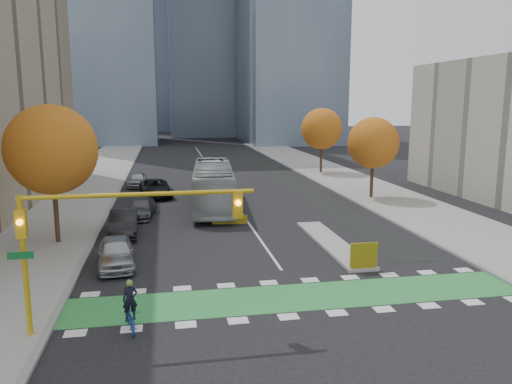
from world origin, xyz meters
name	(u,v)px	position (x,y,z in m)	size (l,w,h in m)	color
ground	(310,311)	(0.00, 0.00, 0.00)	(300.00, 300.00, 0.00)	black
sidewalk_west	(59,214)	(-13.50, 20.00, 0.07)	(7.00, 120.00, 0.15)	gray
sidewalk_east	(397,202)	(13.50, 20.00, 0.07)	(7.00, 120.00, 0.15)	gray
curb_west	(108,213)	(-10.00, 20.00, 0.07)	(0.30, 120.00, 0.16)	gray
curb_east	(358,203)	(10.00, 20.00, 0.07)	(0.30, 120.00, 0.16)	gray
bike_crossing	(300,297)	(0.00, 1.50, 0.01)	(20.00, 3.00, 0.01)	#2D8B3E
centre_line	(214,174)	(0.00, 40.00, 0.01)	(0.15, 70.00, 0.01)	silver
bike_lane_paint	(297,185)	(7.50, 30.00, 0.01)	(2.50, 50.00, 0.01)	black
median_island	(332,243)	(4.00, 9.00, 0.08)	(1.60, 10.00, 0.16)	gray
hazard_board	(364,255)	(4.00, 4.20, 0.80)	(1.40, 0.12, 1.30)	yellow
tree_west	(52,150)	(-12.00, 12.00, 5.62)	(5.20, 5.20, 8.22)	#332114
tree_east_near	(373,143)	(12.00, 22.00, 4.86)	(4.40, 4.40, 7.08)	#332114
tree_east_far	(322,129)	(12.50, 38.00, 5.24)	(4.80, 4.80, 7.65)	#332114
traffic_signal_west	(99,226)	(-7.93, -0.51, 4.03)	(8.53, 0.56, 5.20)	#BF9914
cyclist	(131,314)	(-7.00, -0.50, 0.65)	(0.93, 1.78, 1.96)	navy
bus	(213,185)	(-1.92, 20.69, 1.80)	(3.03, 12.93, 3.60)	#A0A4A8
parked_car_a	(116,252)	(-8.21, 7.09, 0.76)	(1.80, 4.47, 1.52)	#A4A4A9
parked_car_b	(124,223)	(-8.30, 13.38, 0.79)	(1.67, 4.79, 1.58)	black
parked_car_c	(141,208)	(-7.47, 18.38, 0.67)	(1.89, 4.64, 1.35)	#4D4C52
parked_car_d	(156,188)	(-6.50, 26.34, 0.76)	(2.53, 5.50, 1.53)	black
parked_car_e	(138,180)	(-8.38, 32.00, 0.73)	(1.73, 4.29, 1.46)	#A9A9AF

